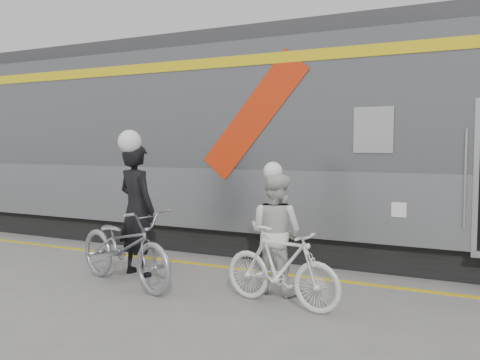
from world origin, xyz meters
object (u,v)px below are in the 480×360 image
Objects in this scene: man at (137,209)px; bicycle_right at (281,267)px; bicycle_left at (124,246)px; woman at (276,233)px.

bicycle_right is at bearing -172.12° from man.
man is 0.74m from bicycle_left.
woman reaches higher than bicycle_left.
bicycle_right is (0.30, -0.55, -0.32)m from woman.
bicycle_left is at bearing 102.98° from bicycle_right.
woman is (2.28, 0.10, -0.20)m from man.
man is 2.29m from woman.
man is at bearing 13.09° from woman.
bicycle_right is at bearing 129.16° from woman.
bicycle_left is at bearing 27.95° from woman.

